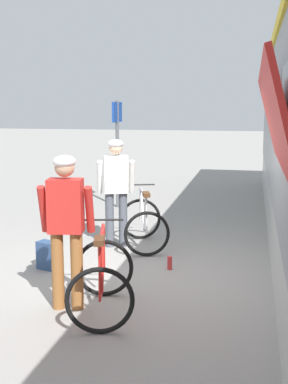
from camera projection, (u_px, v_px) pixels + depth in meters
The scene contains 8 objects.
ground_plane at pixel (147, 276), 6.76m from camera, with size 80.00×80.00×0.00m, color gray.
cyclist_near_in_red at pixel (66, 219), 5.50m from camera, with size 0.64×0.37×1.76m.
cyclist_far_in_white at pixel (116, 183), 8.00m from camera, with size 0.66×0.45×1.76m.
bicycle_near_red at pixel (102, 279), 5.46m from camera, with size 0.95×1.21×0.99m.
bicycle_far_silver at pixel (143, 223), 8.05m from camera, with size 1.01×1.24×0.99m.
backpack_on_platform at pixel (48, 255), 7.01m from camera, with size 0.28×0.18×0.40m, color navy.
water_bottle_near_the_bikes at pixel (170, 263), 7.00m from camera, with size 0.07×0.07×0.19m, color red.
platform_sign_post at pixel (117, 136), 11.06m from camera, with size 0.08×0.70×2.40m.
Camera 1 is at (1.35, -6.32, 2.29)m, focal length 46.32 mm.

